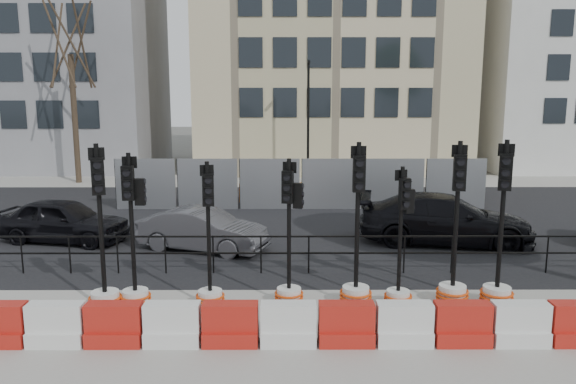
{
  "coord_description": "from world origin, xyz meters",
  "views": [
    {
      "loc": [
        -0.56,
        -12.37,
        4.57
      ],
      "look_at": [
        -0.52,
        3.0,
        1.78
      ],
      "focal_mm": 35.0,
      "sensor_mm": 36.0,
      "label": 1
    }
  ],
  "objects_px": {
    "traffic_signal_a": "(104,278)",
    "traffic_signal_d": "(289,271)",
    "car_a": "(63,220)",
    "traffic_signal_h": "(498,273)",
    "car_c": "(445,219)"
  },
  "relations": [
    {
      "from": "traffic_signal_a",
      "to": "car_a",
      "type": "relative_size",
      "value": 0.84
    },
    {
      "from": "traffic_signal_a",
      "to": "traffic_signal_d",
      "type": "relative_size",
      "value": 1.11
    },
    {
      "from": "traffic_signal_d",
      "to": "traffic_signal_h",
      "type": "xyz_separation_m",
      "value": [
        4.45,
        -0.06,
        -0.02
      ]
    },
    {
      "from": "traffic_signal_d",
      "to": "traffic_signal_h",
      "type": "distance_m",
      "value": 4.45
    },
    {
      "from": "car_a",
      "to": "car_c",
      "type": "height_order",
      "value": "car_c"
    },
    {
      "from": "traffic_signal_d",
      "to": "car_a",
      "type": "height_order",
      "value": "traffic_signal_d"
    },
    {
      "from": "traffic_signal_d",
      "to": "car_a",
      "type": "xyz_separation_m",
      "value": [
        -6.86,
        5.18,
        -0.08
      ]
    },
    {
      "from": "traffic_signal_a",
      "to": "traffic_signal_d",
      "type": "xyz_separation_m",
      "value": [
        3.86,
        0.32,
        0.03
      ]
    },
    {
      "from": "traffic_signal_d",
      "to": "car_c",
      "type": "height_order",
      "value": "traffic_signal_d"
    },
    {
      "from": "traffic_signal_a",
      "to": "traffic_signal_d",
      "type": "bearing_deg",
      "value": -14.83
    },
    {
      "from": "traffic_signal_a",
      "to": "car_c",
      "type": "xyz_separation_m",
      "value": [
        8.58,
        5.31,
        0.02
      ]
    },
    {
      "from": "traffic_signal_a",
      "to": "car_a",
      "type": "xyz_separation_m",
      "value": [
        -3.0,
        5.5,
        -0.05
      ]
    },
    {
      "from": "traffic_signal_d",
      "to": "car_a",
      "type": "relative_size",
      "value": 0.76
    },
    {
      "from": "car_a",
      "to": "traffic_signal_d",
      "type": "bearing_deg",
      "value": -115.14
    },
    {
      "from": "traffic_signal_h",
      "to": "car_a",
      "type": "relative_size",
      "value": 0.85
    }
  ]
}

